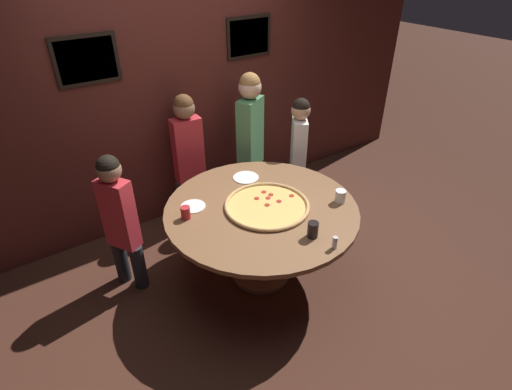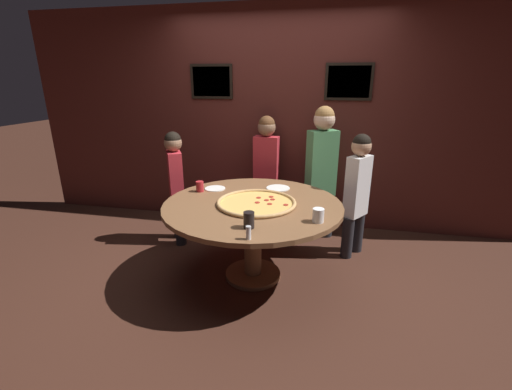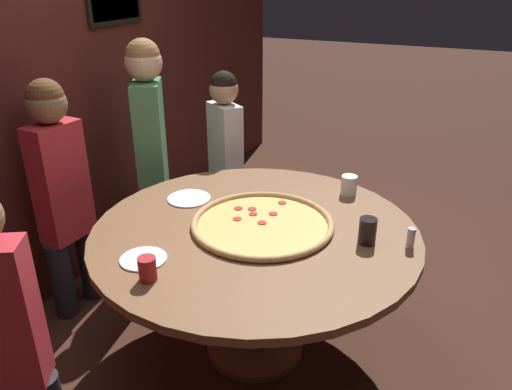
{
  "view_description": "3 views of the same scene",
  "coord_description": "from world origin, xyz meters",
  "views": [
    {
      "loc": [
        -1.57,
        -2.18,
        2.58
      ],
      "look_at": [
        -0.09,
        -0.05,
        0.92
      ],
      "focal_mm": 28.0,
      "sensor_mm": 36.0,
      "label": 1
    },
    {
      "loc": [
        0.61,
        -2.77,
        1.78
      ],
      "look_at": [
        0.05,
        -0.11,
        0.85
      ],
      "focal_mm": 24.0,
      "sensor_mm": 36.0,
      "label": 2
    },
    {
      "loc": [
        -1.93,
        -0.88,
        1.9
      ],
      "look_at": [
        0.05,
        0.02,
        0.9
      ],
      "focal_mm": 35.0,
      "sensor_mm": 36.0,
      "label": 3
    }
  ],
  "objects": [
    {
      "name": "diner_far_right",
      "position": [
        0.56,
        0.99,
        0.86
      ],
      "size": [
        0.4,
        0.31,
        1.51
      ],
      "rotation": [
        0.0,
        0.0,
        -2.62
      ],
      "color": "#232328",
      "rests_on": "ground_plane"
    },
    {
      "name": "white_plate_far_back",
      "position": [
        -0.46,
        0.32,
        0.74
      ],
      "size": [
        0.2,
        0.2,
        0.01
      ],
      "primitive_type": "cylinder",
      "color": "white",
      "rests_on": "dining_table"
    },
    {
      "name": "giant_pizza",
      "position": [
        0.04,
        -0.02,
        0.75
      ],
      "size": [
        0.7,
        0.7,
        0.03
      ],
      "color": "#EAB75B",
      "rests_on": "dining_table"
    },
    {
      "name": "drink_cup_front_edge",
      "position": [
        0.58,
        -0.31,
        0.79
      ],
      "size": [
        0.09,
        0.09,
        0.11
      ],
      "primitive_type": "cylinder",
      "color": "white",
      "rests_on": "dining_table"
    },
    {
      "name": "diner_centre_back",
      "position": [
        -0.99,
        0.57,
        0.71
      ],
      "size": [
        0.26,
        0.33,
        1.26
      ],
      "rotation": [
        0.0,
        0.0,
        2.09
      ],
      "color": "#232328",
      "rests_on": "ground_plane"
    },
    {
      "name": "diner_far_left",
      "position": [
        -0.08,
        1.14,
        0.79
      ],
      "size": [
        0.35,
        0.21,
        1.38
      ],
      "rotation": [
        0.0,
        0.0,
        3.07
      ],
      "color": "#232328",
      "rests_on": "ground_plane"
    },
    {
      "name": "dining_table",
      "position": [
        0.0,
        0.0,
        0.61
      ],
      "size": [
        1.58,
        1.58,
        0.74
      ],
      "color": "brown",
      "rests_on": "ground_plane"
    },
    {
      "name": "ground_plane",
      "position": [
        0.0,
        0.0,
        0.0
      ],
      "size": [
        24.0,
        24.0,
        0.0
      ],
      "primitive_type": "plane",
      "color": "#422319"
    },
    {
      "name": "drink_cup_by_shaker",
      "position": [
        0.09,
        -0.52,
        0.8
      ],
      "size": [
        0.08,
        0.08,
        0.12
      ],
      "primitive_type": "cylinder",
      "color": "black",
      "rests_on": "dining_table"
    },
    {
      "name": "condiment_shaker",
      "position": [
        0.13,
        -0.71,
        0.79
      ],
      "size": [
        0.04,
        0.04,
        0.1
      ],
      "color": "silver",
      "rests_on": "dining_table"
    },
    {
      "name": "white_plate_left_side",
      "position": [
        0.16,
        0.47,
        0.74
      ],
      "size": [
        0.24,
        0.24,
        0.01
      ],
      "primitive_type": "cylinder",
      "color": "white",
      "rests_on": "dining_table"
    },
    {
      "name": "diner_side_left",
      "position": [
        0.94,
        0.65,
        0.73
      ],
      "size": [
        0.28,
        0.33,
        1.28
      ],
      "rotation": [
        0.0,
        0.0,
        -2.18
      ],
      "color": "#232328",
      "rests_on": "ground_plane"
    },
    {
      "name": "back_wall",
      "position": [
        0.0,
        1.39,
        1.3
      ],
      "size": [
        6.4,
        0.08,
        2.6
      ],
      "color": "#4C1E19",
      "rests_on": "ground_plane"
    },
    {
      "name": "drink_cup_near_right",
      "position": [
        -0.57,
        0.21,
        0.79
      ],
      "size": [
        0.07,
        0.07,
        0.1
      ],
      "primitive_type": "cylinder",
      "color": "#B22328",
      "rests_on": "dining_table"
    }
  ]
}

